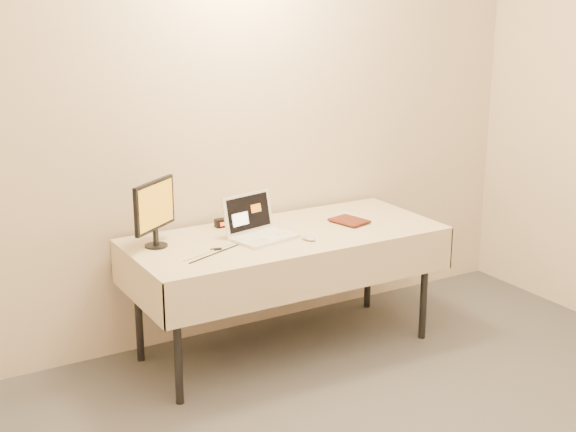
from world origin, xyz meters
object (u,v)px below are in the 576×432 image
table (286,243)px  book (341,208)px  laptop (257,227)px  monitor (154,209)px

table → book: (0.37, -0.03, 0.17)m
laptop → book: size_ratio=1.84×
table → book: book is taller
table → laptop: laptop is taller
table → laptop: (-0.18, 0.02, 0.12)m
laptop → monitor: (-0.57, 0.13, 0.16)m
laptop → book: (0.54, -0.05, 0.05)m
laptop → monitor: bearing=154.9°
table → book: bearing=-4.2°
laptop → monitor: 0.61m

